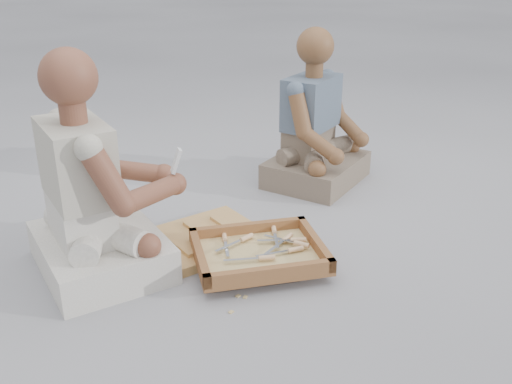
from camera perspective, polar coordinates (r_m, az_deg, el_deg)
name	(u,v)px	position (r m, az deg, el deg)	size (l,w,h in m)	color
ground	(272,261)	(2.59, 1.66, -6.87)	(60.00, 60.00, 0.00)	#9D9DA2
carved_panel	(193,243)	(2.71, -6.32, -5.04)	(0.66, 0.44, 0.04)	#AC7D42
tool_tray	(259,253)	(2.51, 0.27, -6.14)	(0.63, 0.55, 0.07)	brown
chisel_0	(297,243)	(2.55, 4.14, -5.12)	(0.15, 0.19, 0.02)	silver
chisel_1	(225,239)	(2.60, -3.14, -4.73)	(0.08, 0.22, 0.02)	silver
chisel_2	(291,250)	(2.51, 3.53, -5.82)	(0.22, 0.04, 0.02)	silver
chisel_3	(243,239)	(2.59, -1.31, -4.73)	(0.21, 0.09, 0.02)	silver
chisel_4	(274,231)	(2.65, 1.83, -3.93)	(0.10, 0.21, 0.02)	silver
chisel_5	(262,258)	(2.43, 0.58, -6.62)	(0.22, 0.08, 0.02)	silver
chisel_6	(285,240)	(2.59, 2.90, -4.78)	(0.20, 0.13, 0.02)	silver
chisel_7	(293,240)	(2.58, 3.76, -4.81)	(0.21, 0.10, 0.02)	silver
wood_chip_0	(260,236)	(2.80, 0.36, -4.40)	(0.02, 0.01, 0.00)	tan
wood_chip_1	(274,226)	(2.89, 1.78, -3.41)	(0.02, 0.01, 0.00)	tan
wood_chip_2	(231,312)	(2.25, -2.50, -11.90)	(0.02, 0.01, 0.00)	tan
wood_chip_3	(270,236)	(2.80, 1.36, -4.42)	(0.02, 0.01, 0.00)	tan
wood_chip_4	(245,297)	(2.34, -1.09, -10.47)	(0.02, 0.01, 0.00)	tan
wood_chip_5	(268,243)	(2.74, 1.20, -5.08)	(0.02, 0.01, 0.00)	tan
wood_chip_6	(216,253)	(2.65, -4.03, -6.11)	(0.02, 0.01, 0.00)	tan
wood_chip_7	(249,243)	(2.73, -0.69, -5.17)	(0.02, 0.01, 0.00)	tan
wood_chip_8	(286,252)	(2.66, 3.01, -6.01)	(0.02, 0.01, 0.00)	tan
wood_chip_9	(238,296)	(2.34, -1.81, -10.36)	(0.02, 0.01, 0.00)	tan
wood_chip_10	(279,249)	(2.68, 2.35, -5.72)	(0.02, 0.01, 0.00)	tan
wood_chip_11	(220,274)	(2.49, -3.63, -8.22)	(0.02, 0.01, 0.00)	tan
craftsman	(94,200)	(2.48, -15.93, -0.80)	(0.67, 0.66, 0.96)	silver
companion	(316,133)	(3.37, 6.01, 5.87)	(0.74, 0.70, 0.90)	#7A6857
mobile_phone	(176,161)	(2.48, -7.98, 3.11)	(0.06, 0.05, 0.11)	silver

